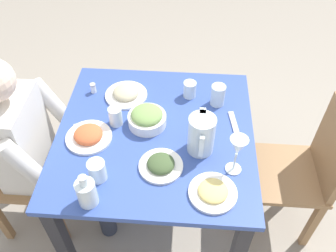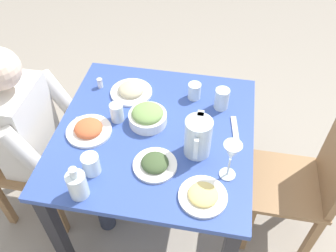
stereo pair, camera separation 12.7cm
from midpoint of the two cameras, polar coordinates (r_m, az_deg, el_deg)
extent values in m
plane|color=gray|center=(2.31, -0.02, -13.75)|extent=(8.00, 8.00, 0.00)
cube|color=#334C99|center=(1.71, -0.03, -1.20)|extent=(0.94, 0.94, 0.03)
cube|color=#232328|center=(2.34, -8.19, 1.22)|extent=(0.06, 0.06, 0.73)
cube|color=#232328|center=(1.90, -15.37, -16.50)|extent=(0.06, 0.06, 0.73)
cube|color=#232328|center=(2.27, 12.24, -1.45)|extent=(0.06, 0.06, 0.73)
cube|color=#997047|center=(2.44, -19.97, -4.73)|extent=(0.04, 0.04, 0.42)
cube|color=#997047|center=(2.28, -23.46, -11.18)|extent=(0.04, 0.04, 0.42)
cube|color=#997047|center=(2.31, -12.47, -6.09)|extent=(0.04, 0.04, 0.42)
cube|color=#997047|center=(2.15, -15.48, -13.12)|extent=(0.04, 0.04, 0.42)
cube|color=#997047|center=(2.11, -19.25, -5.13)|extent=(0.40, 0.40, 0.03)
cube|color=#997047|center=(2.16, 23.58, -16.33)|extent=(0.04, 0.04, 0.42)
cube|color=#997047|center=(2.34, 22.68, -8.99)|extent=(0.04, 0.04, 0.42)
cube|color=#997047|center=(2.08, 14.29, -15.70)|extent=(0.04, 0.04, 0.42)
cube|color=#997047|center=(2.27, 14.35, -8.15)|extent=(0.04, 0.04, 0.42)
cube|color=#997047|center=(2.02, 20.28, -8.80)|extent=(0.40, 0.40, 0.03)
cube|color=silver|center=(1.91, -20.33, -0.35)|extent=(0.32, 0.20, 0.50)
cylinder|color=#2D3342|center=(2.09, -12.83, -4.64)|extent=(0.11, 0.38, 0.11)
cylinder|color=#2D3342|center=(2.19, -7.31, -8.62)|extent=(0.10, 0.10, 0.45)
cylinder|color=silver|center=(1.96, -14.53, 3.79)|extent=(0.08, 0.23, 0.37)
cylinder|color=#2D3342|center=(2.00, -14.44, -8.34)|extent=(0.11, 0.38, 0.11)
cylinder|color=#2D3342|center=(2.10, -8.57, -12.33)|extent=(0.10, 0.10, 0.45)
cylinder|color=silver|center=(1.72, -19.13, -5.15)|extent=(0.08, 0.23, 0.37)
cylinder|color=silver|center=(1.56, 7.16, -1.87)|extent=(0.12, 0.12, 0.19)
cube|color=silver|center=(1.50, 6.92, -3.74)|extent=(0.02, 0.02, 0.11)
cube|color=silver|center=(1.53, 7.62, 1.68)|extent=(0.04, 0.03, 0.02)
cylinder|color=white|center=(1.72, -1.14, 1.17)|extent=(0.18, 0.18, 0.05)
ellipsoid|color=#759951|center=(1.69, -1.16, 2.01)|extent=(0.15, 0.15, 0.06)
cylinder|color=white|center=(1.89, -3.97, 5.34)|extent=(0.22, 0.22, 0.01)
ellipsoid|color=#B7AD89|center=(1.88, -4.00, 5.79)|extent=(0.14, 0.14, 0.05)
cylinder|color=white|center=(1.72, -10.48, -0.86)|extent=(0.22, 0.22, 0.01)
ellipsoid|color=#CC5B33|center=(1.70, -10.56, -0.41)|extent=(0.13, 0.13, 0.06)
cylinder|color=white|center=(1.56, 0.26, -6.38)|extent=(0.19, 0.19, 0.01)
ellipsoid|color=#3D512D|center=(1.54, 0.26, -5.99)|extent=(0.12, 0.12, 0.05)
cylinder|color=white|center=(1.48, 8.10, -11.21)|extent=(0.20, 0.20, 0.01)
ellipsoid|color=#E0C670|center=(1.47, 8.16, -10.90)|extent=(0.12, 0.12, 0.03)
cylinder|color=silver|center=(1.73, -6.12, 2.10)|extent=(0.07, 0.07, 0.10)
cylinder|color=silver|center=(1.85, 6.22, 5.52)|extent=(0.07, 0.07, 0.09)
cylinder|color=silver|center=(1.81, 10.61, 4.23)|extent=(0.07, 0.07, 0.11)
cylinder|color=silver|center=(1.53, -9.90, -6.15)|extent=(0.08, 0.08, 0.10)
cylinder|color=silver|center=(1.57, 11.80, -7.68)|extent=(0.07, 0.07, 0.01)
cylinder|color=silver|center=(1.52, 12.09, -6.50)|extent=(0.01, 0.01, 0.10)
cone|color=silver|center=(1.45, 12.66, -4.22)|extent=(0.08, 0.08, 0.09)
cylinder|color=silver|center=(1.46, -11.87, -9.37)|extent=(0.08, 0.08, 0.12)
cylinder|color=white|center=(1.48, -11.73, -9.90)|extent=(0.07, 0.07, 0.07)
cylinder|color=silver|center=(1.40, -12.37, -7.46)|extent=(0.03, 0.03, 0.04)
cylinder|color=white|center=(1.94, -8.99, 6.63)|extent=(0.03, 0.03, 0.04)
cylinder|color=#B2B2B7|center=(1.93, -9.08, 7.25)|extent=(0.03, 0.03, 0.01)
cube|color=silver|center=(1.74, 12.75, -0.60)|extent=(0.17, 0.05, 0.01)
cube|color=silver|center=(1.73, -12.26, -0.86)|extent=(0.18, 0.08, 0.01)
camera|label=1|loc=(0.06, -87.87, 2.23)|focal=38.07mm
camera|label=2|loc=(0.06, 92.13, -2.23)|focal=38.07mm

